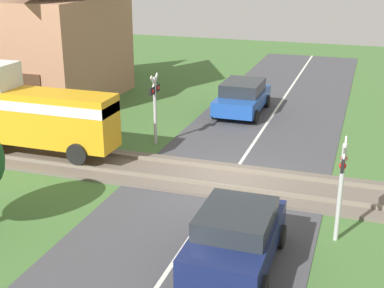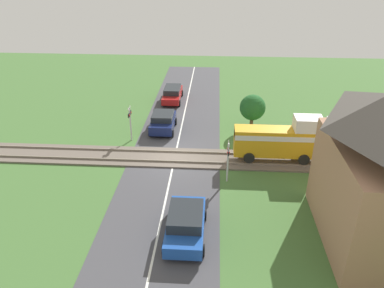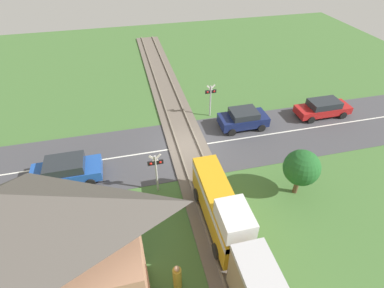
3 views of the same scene
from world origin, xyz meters
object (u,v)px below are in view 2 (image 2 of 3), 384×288
at_px(car_behind_queue, 172,94).
at_px(pedestrian_by_station, 325,175).
at_px(crossing_signal_east_approach, 228,156).
at_px(car_far_side, 186,223).
at_px(crossing_signal_west_approach, 130,119).
at_px(station_building, 371,174).
at_px(car_near_crossing, 163,121).
at_px(train, 337,139).

height_order(car_behind_queue, pedestrian_by_station, pedestrian_by_station).
bearing_deg(pedestrian_by_station, crossing_signal_east_approach, -90.30).
distance_m(car_far_side, crossing_signal_west_approach, 11.94).
distance_m(car_behind_queue, station_building, 22.66).
relative_size(car_near_crossing, car_behind_queue, 0.83).
relative_size(car_behind_queue, crossing_signal_east_approach, 1.58).
distance_m(car_far_side, station_building, 9.21).
bearing_deg(car_near_crossing, pedestrian_by_station, 56.22).
bearing_deg(crossing_signal_west_approach, station_building, 53.27).
height_order(car_near_crossing, crossing_signal_west_approach, crossing_signal_west_approach).
distance_m(train, crossing_signal_east_approach, 7.86).
bearing_deg(train, car_behind_queue, -133.06).
xyz_separation_m(car_behind_queue, station_building, (19.24, 11.58, 3.05)).
bearing_deg(crossing_signal_east_approach, pedestrian_by_station, 89.70).
bearing_deg(car_behind_queue, crossing_signal_east_approach, 19.54).
xyz_separation_m(crossing_signal_west_approach, station_building, (10.30, 13.80, 1.98)).
relative_size(car_near_crossing, car_far_side, 0.87).
xyz_separation_m(car_near_crossing, car_behind_queue, (-6.93, 0.00, -0.05)).
distance_m(car_near_crossing, pedestrian_by_station, 13.44).
height_order(train, car_behind_queue, train).
distance_m(train, crossing_signal_west_approach, 14.94).
bearing_deg(crossing_signal_east_approach, crossing_signal_west_approach, -126.59).
distance_m(car_near_crossing, crossing_signal_west_approach, 3.16).
bearing_deg(car_near_crossing, station_building, 43.26).
bearing_deg(car_far_side, train, 129.96).
height_order(car_behind_queue, crossing_signal_west_approach, crossing_signal_west_approach).
bearing_deg(pedestrian_by_station, car_behind_queue, -142.20).
relative_size(car_far_side, pedestrian_by_station, 2.69).
xyz_separation_m(crossing_signal_east_approach, pedestrian_by_station, (0.03, 6.07, -1.10)).
bearing_deg(car_behind_queue, pedestrian_by_station, 37.80).
distance_m(car_behind_queue, pedestrian_by_station, 18.23).
bearing_deg(train, pedestrian_by_station, -25.34).
bearing_deg(car_behind_queue, train, 46.94).
distance_m(train, car_far_side, 12.56).
relative_size(crossing_signal_east_approach, station_building, 0.36).
xyz_separation_m(train, pedestrian_by_station, (2.75, -1.30, -1.15)).
height_order(station_building, pedestrian_by_station, station_building).
bearing_deg(station_building, crossing_signal_west_approach, -126.73).
distance_m(car_near_crossing, station_building, 17.17).
relative_size(car_near_crossing, station_building, 0.47).
height_order(crossing_signal_west_approach, pedestrian_by_station, crossing_signal_west_approach).
height_order(car_near_crossing, crossing_signal_east_approach, crossing_signal_east_approach).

